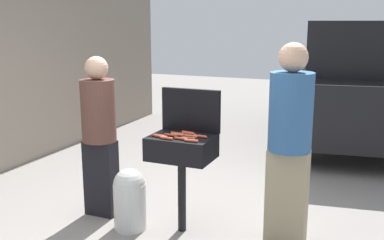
{
  "coord_description": "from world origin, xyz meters",
  "views": [
    {
      "loc": [
        1.95,
        -3.7,
        2.01
      ],
      "look_at": [
        0.14,
        0.54,
        1.0
      ],
      "focal_mm": 42.26,
      "sensor_mm": 36.0,
      "label": 1
    }
  ],
  "objects": [
    {
      "name": "hot_dog_5",
      "position": [
        0.43,
        0.06,
        0.97
      ],
      "size": [
        0.13,
        0.04,
        0.03
      ],
      "primitive_type": "cylinder",
      "rotation": [
        0.0,
        1.57,
        -0.08
      ],
      "color": "#B74C33",
      "rests_on": "bbq_grill"
    },
    {
      "name": "ground_plane",
      "position": [
        0.0,
        0.0,
        0.0
      ],
      "size": [
        24.0,
        24.0,
        0.0
      ],
      "primitive_type": "plane",
      "color": "gray"
    },
    {
      "name": "hot_dog_3",
      "position": [
        0.36,
        -0.05,
        0.97
      ],
      "size": [
        0.13,
        0.04,
        0.03
      ],
      "primitive_type": "cylinder",
      "rotation": [
        0.0,
        1.57,
        0.08
      ],
      "color": "#B74C33",
      "rests_on": "bbq_grill"
    },
    {
      "name": "hot_dog_2",
      "position": [
        0.05,
        -0.06,
        0.97
      ],
      "size": [
        0.13,
        0.03,
        0.03
      ],
      "primitive_type": "cylinder",
      "rotation": [
        0.0,
        1.57,
        0.02
      ],
      "color": "#B74C33",
      "rests_on": "bbq_grill"
    },
    {
      "name": "bbq_grill",
      "position": [
        0.25,
        0.04,
        0.81
      ],
      "size": [
        0.6,
        0.44,
        0.95
      ],
      "color": "black",
      "rests_on": "ground"
    },
    {
      "name": "person_left",
      "position": [
        -0.69,
        0.07,
        0.91
      ],
      "size": [
        0.35,
        0.35,
        1.67
      ],
      "rotation": [
        0.0,
        0.0,
        -0.03
      ],
      "color": "black",
      "rests_on": "ground"
    },
    {
      "name": "hot_dog_11",
      "position": [
        0.16,
        -0.01,
        0.97
      ],
      "size": [
        0.13,
        0.03,
        0.03
      ],
      "primitive_type": "cylinder",
      "rotation": [
        0.0,
        1.57,
        0.01
      ],
      "color": "#AD4228",
      "rests_on": "bbq_grill"
    },
    {
      "name": "hot_dog_12",
      "position": [
        0.35,
        0.03,
        0.97
      ],
      "size": [
        0.13,
        0.03,
        0.03
      ],
      "primitive_type": "cylinder",
      "rotation": [
        0.0,
        1.57,
        -0.03
      ],
      "color": "#C6593D",
      "rests_on": "bbq_grill"
    },
    {
      "name": "hot_dog_4",
      "position": [
        0.09,
        -0.09,
        0.97
      ],
      "size": [
        0.13,
        0.03,
        0.03
      ],
      "primitive_type": "cylinder",
      "rotation": [
        0.0,
        1.57,
        -0.06
      ],
      "color": "#B74C33",
      "rests_on": "bbq_grill"
    },
    {
      "name": "hot_dog_10",
      "position": [
        0.17,
        -0.12,
        0.97
      ],
      "size": [
        0.13,
        0.04,
        0.03
      ],
      "primitive_type": "cylinder",
      "rotation": [
        0.0,
        1.57,
        -0.1
      ],
      "color": "#C6593D",
      "rests_on": "bbq_grill"
    },
    {
      "name": "hot_dog_9",
      "position": [
        0.41,
        -0.12,
        0.97
      ],
      "size": [
        0.13,
        0.03,
        0.03
      ],
      "primitive_type": "cylinder",
      "rotation": [
        0.0,
        1.57,
        0.05
      ],
      "color": "#C6593D",
      "rests_on": "bbq_grill"
    },
    {
      "name": "grill_lid_open",
      "position": [
        0.25,
        0.26,
        1.16
      ],
      "size": [
        0.6,
        0.05,
        0.42
      ],
      "primitive_type": "cube",
      "color": "black",
      "rests_on": "bbq_grill"
    },
    {
      "name": "hot_dog_6",
      "position": [
        0.3,
        -0.09,
        0.97
      ],
      "size": [
        0.13,
        0.04,
        0.03
      ],
      "primitive_type": "cylinder",
      "rotation": [
        0.0,
        1.57,
        -0.08
      ],
      "color": "#B74C33",
      "rests_on": "bbq_grill"
    },
    {
      "name": "hot_dog_7",
      "position": [
        0.21,
        0.03,
        0.97
      ],
      "size": [
        0.13,
        0.03,
        0.03
      ],
      "primitive_type": "cylinder",
      "rotation": [
        0.0,
        1.57,
        0.05
      ],
      "color": "#C6593D",
      "rests_on": "bbq_grill"
    },
    {
      "name": "house_wall_side",
      "position": [
        -2.84,
        1.0,
        1.47
      ],
      "size": [
        0.24,
        8.0,
        2.94
      ],
      "primitive_type": "cube",
      "color": "gray",
      "rests_on": "ground"
    },
    {
      "name": "hot_dog_0",
      "position": [
        0.27,
        0.15,
        0.97
      ],
      "size": [
        0.13,
        0.04,
        0.03
      ],
      "primitive_type": "cylinder",
      "rotation": [
        0.0,
        1.57,
        -0.11
      ],
      "color": "#AD4228",
      "rests_on": "bbq_grill"
    },
    {
      "name": "propane_tank",
      "position": [
        -0.24,
        -0.12,
        0.32
      ],
      "size": [
        0.32,
        0.32,
        0.62
      ],
      "color": "silver",
      "rests_on": "ground"
    },
    {
      "name": "person_right",
      "position": [
        1.22,
        0.21,
        1.0
      ],
      "size": [
        0.39,
        0.39,
        1.84
      ],
      "rotation": [
        0.0,
        0.0,
        3.32
      ],
      "color": "gray",
      "rests_on": "ground"
    },
    {
      "name": "hot_dog_8",
      "position": [
        0.29,
        0.1,
        0.97
      ],
      "size": [
        0.13,
        0.03,
        0.03
      ],
      "primitive_type": "cylinder",
      "rotation": [
        0.0,
        1.57,
        -0.01
      ],
      "color": "#AD4228",
      "rests_on": "bbq_grill"
    },
    {
      "name": "hot_dog_1",
      "position": [
        0.19,
        0.07,
        0.97
      ],
      "size": [
        0.13,
        0.04,
        0.03
      ],
      "primitive_type": "cylinder",
      "rotation": [
        0.0,
        1.57,
        -0.1
      ],
      "color": "#B74C33",
      "rests_on": "bbq_grill"
    },
    {
      "name": "parked_minivan",
      "position": [
        1.58,
        4.38,
        1.03
      ],
      "size": [
        2.56,
        4.63,
        2.02
      ],
      "rotation": [
        0.0,
        0.0,
        3.29
      ],
      "color": "black",
      "rests_on": "ground"
    }
  ]
}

